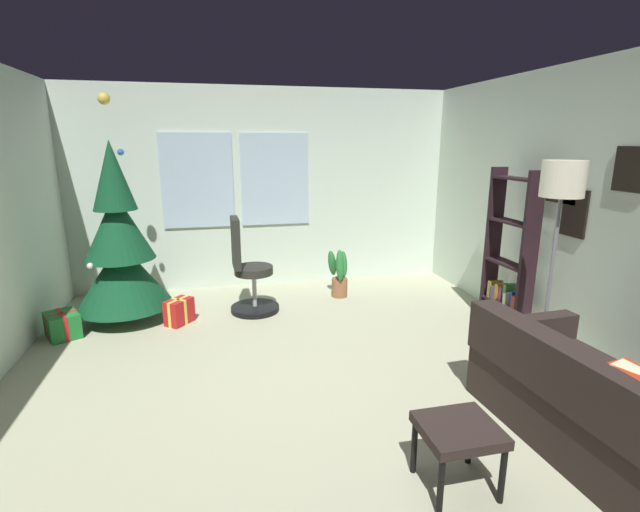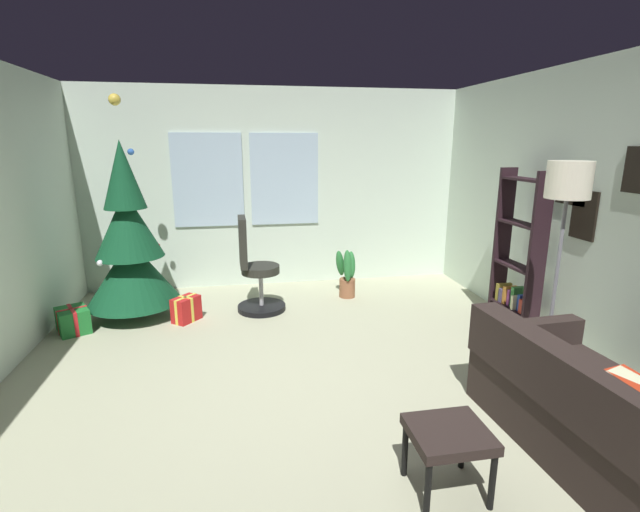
{
  "view_description": "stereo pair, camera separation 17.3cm",
  "coord_description": "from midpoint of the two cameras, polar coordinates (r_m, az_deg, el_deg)",
  "views": [
    {
      "loc": [
        -0.68,
        -2.92,
        1.93
      ],
      "look_at": [
        0.13,
        0.54,
        1.03
      ],
      "focal_mm": 25.64,
      "sensor_mm": 36.0,
      "label": 1
    },
    {
      "loc": [
        -0.51,
        -2.96,
        1.93
      ],
      "look_at": [
        0.13,
        0.54,
        1.03
      ],
      "focal_mm": 25.64,
      "sensor_mm": 36.0,
      "label": 2
    }
  ],
  "objects": [
    {
      "name": "gift_box_green",
      "position": [
        5.39,
        -27.65,
        -7.13
      ],
      "size": [
        0.41,
        0.44,
        0.26
      ],
      "color": "#1E722D",
      "rests_on": "ground_plane"
    },
    {
      "name": "ground_plane",
      "position": [
        3.59,
        1.0,
        -19.3
      ],
      "size": [
        4.99,
        6.38,
        0.1
      ],
      "primitive_type": "cube",
      "color": "#ABAD8D"
    },
    {
      "name": "holiday_tree",
      "position": [
        5.4,
        -21.81,
        1.07
      ],
      "size": [
        1.0,
        1.0,
        2.4
      ],
      "color": "#4C331E",
      "rests_on": "ground_plane"
    },
    {
      "name": "potted_plant",
      "position": [
        5.82,
        4.22,
        -2.32
      ],
      "size": [
        0.3,
        0.4,
        0.64
      ],
      "color": "brown",
      "rests_on": "ground_plane"
    },
    {
      "name": "office_chair",
      "position": [
        5.32,
        -7.16,
        -2.28
      ],
      "size": [
        0.56,
        0.56,
        1.11
      ],
      "color": "black",
      "rests_on": "ground_plane"
    },
    {
      "name": "gift_box_red",
      "position": [
        5.25,
        -15.44,
        -6.41
      ],
      "size": [
        0.33,
        0.34,
        0.28
      ],
      "color": "red",
      "rests_on": "ground_plane"
    },
    {
      "name": "wall_back_with_windows",
      "position": [
        6.24,
        -4.99,
        8.4
      ],
      "size": [
        4.99,
        0.12,
        2.62
      ],
      "color": "silver",
      "rests_on": "ground_plane"
    },
    {
      "name": "floor_lamp",
      "position": [
        3.99,
        29.5,
        6.07
      ],
      "size": [
        0.32,
        0.32,
        1.79
      ],
      "color": "slate",
      "rests_on": "ground_plane"
    },
    {
      "name": "footstool",
      "position": [
        2.82,
        17.57,
        -20.91
      ],
      "size": [
        0.43,
        0.39,
        0.4
      ],
      "color": "black",
      "rests_on": "ground_plane"
    },
    {
      "name": "bookshelf",
      "position": [
        5.1,
        24.33,
        -0.61
      ],
      "size": [
        0.18,
        0.64,
        1.67
      ],
      "color": "black",
      "rests_on": "ground_plane"
    }
  ]
}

